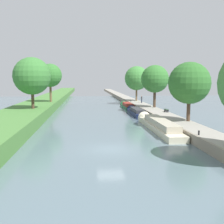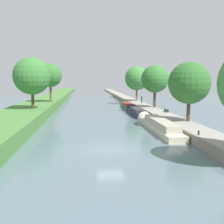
% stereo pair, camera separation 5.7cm
% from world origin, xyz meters
% --- Properties ---
extents(ground_plane, '(160.00, 160.00, 0.00)m').
position_xyz_m(ground_plane, '(0.00, 0.00, 0.00)').
color(ground_plane, slate).
extents(right_towpath, '(3.17, 260.00, 0.98)m').
position_xyz_m(right_towpath, '(10.00, 0.00, 0.49)').
color(right_towpath, gray).
rests_on(right_towpath, ground_plane).
extents(stone_quay, '(0.25, 260.00, 1.03)m').
position_xyz_m(stone_quay, '(8.29, 0.00, 0.52)').
color(stone_quay, gray).
rests_on(stone_quay, ground_plane).
extents(narrowboat_cream, '(2.12, 16.25, 2.13)m').
position_xyz_m(narrowboat_cream, '(6.93, 9.39, 0.60)').
color(narrowboat_cream, beige).
rests_on(narrowboat_cream, ground_plane).
extents(narrowboat_navy, '(1.87, 10.72, 1.81)m').
position_xyz_m(narrowboat_navy, '(6.83, 24.07, 0.52)').
color(narrowboat_navy, '#141E42').
rests_on(narrowboat_navy, ground_plane).
extents(narrowboat_green, '(1.85, 10.21, 1.81)m').
position_xyz_m(narrowboat_green, '(7.01, 36.13, 0.48)').
color(narrowboat_green, '#1E6033').
rests_on(narrowboat_green, ground_plane).
extents(tree_rightbank_midnear, '(5.39, 5.39, 7.64)m').
position_xyz_m(tree_rightbank_midnear, '(11.03, 9.52, 5.91)').
color(tree_rightbank_midnear, '#4C3828').
rests_on(tree_rightbank_midnear, right_towpath).
extents(tree_rightbank_midfar, '(5.34, 5.34, 8.17)m').
position_xyz_m(tree_rightbank_midfar, '(11.12, 27.41, 6.46)').
color(tree_rightbank_midfar, '#4C3828').
rests_on(tree_rightbank_midfar, right_towpath).
extents(tree_rightbank_far, '(6.04, 6.04, 8.71)m').
position_xyz_m(tree_rightbank_far, '(10.58, 43.53, 6.66)').
color(tree_rightbank_far, brown).
rests_on(tree_rightbank_far, right_towpath).
extents(tree_leftbank_downstream, '(6.00, 6.00, 8.27)m').
position_xyz_m(tree_leftbank_downstream, '(-10.81, 20.59, 6.92)').
color(tree_leftbank_downstream, '#4C3828').
rests_on(tree_leftbank_downstream, left_grassy_bank).
extents(tree_leftbank_upstream, '(4.86, 4.86, 7.99)m').
position_xyz_m(tree_leftbank_upstream, '(-9.60, 33.87, 7.20)').
color(tree_leftbank_upstream, brown).
rests_on(tree_leftbank_upstream, left_grassy_bank).
extents(person_walking, '(0.34, 0.34, 1.66)m').
position_xyz_m(person_walking, '(10.65, 37.38, 1.85)').
color(person_walking, '#282D42').
rests_on(person_walking, right_towpath).
extents(mooring_bollard_near, '(0.16, 0.16, 0.45)m').
position_xyz_m(mooring_bollard_near, '(8.71, 0.73, 1.21)').
color(mooring_bollard_near, black).
rests_on(mooring_bollard_near, right_towpath).
extents(mooring_bollard_far, '(0.16, 0.16, 0.45)m').
position_xyz_m(mooring_bollard_far, '(8.71, 40.86, 1.21)').
color(mooring_bollard_far, black).
rests_on(mooring_bollard_far, right_towpath).
extents(park_bench, '(0.44, 1.50, 0.47)m').
position_xyz_m(park_bench, '(11.14, 19.52, 1.33)').
color(park_bench, '#333338').
rests_on(park_bench, right_towpath).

